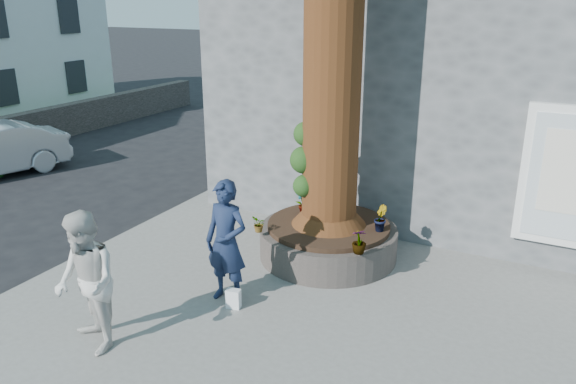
% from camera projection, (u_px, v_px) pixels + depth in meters
% --- Properties ---
extents(ground, '(120.00, 120.00, 0.00)m').
position_uv_depth(ground, '(224.00, 305.00, 8.26)').
color(ground, black).
rests_on(ground, ground).
extents(pavement, '(9.00, 8.00, 0.12)m').
position_uv_depth(pavement, '(344.00, 295.00, 8.43)').
color(pavement, slate).
rests_on(pavement, ground).
extents(yellow_line, '(0.10, 30.00, 0.01)m').
position_uv_depth(yellow_line, '(116.00, 241.00, 10.42)').
color(yellow_line, yellow).
rests_on(yellow_line, ground).
extents(stone_shop, '(10.30, 8.30, 6.30)m').
position_uv_depth(stone_shop, '(498.00, 52.00, 12.18)').
color(stone_shop, '#505355').
rests_on(stone_shop, ground).
extents(planter, '(2.30, 2.30, 0.60)m').
position_uv_depth(planter, '(328.00, 240.00, 9.46)').
color(planter, black).
rests_on(planter, pavement).
extents(man, '(0.67, 0.45, 1.81)m').
position_uv_depth(man, '(226.00, 242.00, 7.91)').
color(man, '#15203C').
rests_on(man, pavement).
extents(woman, '(1.09, 1.01, 1.80)m').
position_uv_depth(woman, '(86.00, 283.00, 6.78)').
color(woman, silver).
rests_on(woman, pavement).
extents(shopping_bag, '(0.22, 0.16, 0.28)m').
position_uv_depth(shopping_bag, '(233.00, 299.00, 7.92)').
color(shopping_bag, white).
rests_on(shopping_bag, pavement).
extents(plant_a, '(0.25, 0.24, 0.39)m').
position_uv_depth(plant_a, '(302.00, 201.00, 9.80)').
color(plant_a, gray).
rests_on(plant_a, planter).
extents(plant_b, '(0.29, 0.30, 0.42)m').
position_uv_depth(plant_b, '(380.00, 218.00, 9.01)').
color(plant_b, gray).
rests_on(plant_b, planter).
extents(plant_c, '(0.29, 0.29, 0.38)m').
position_uv_depth(plant_c, '(359.00, 241.00, 8.21)').
color(plant_c, gray).
rests_on(plant_c, planter).
extents(plant_d, '(0.30, 0.31, 0.27)m').
position_uv_depth(plant_d, '(259.00, 224.00, 8.97)').
color(plant_d, gray).
rests_on(plant_d, planter).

